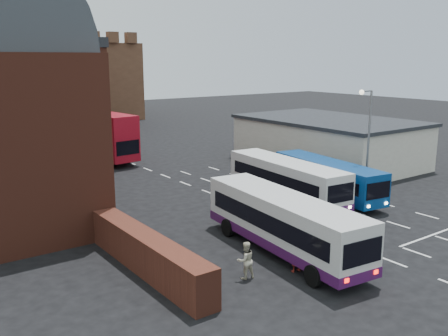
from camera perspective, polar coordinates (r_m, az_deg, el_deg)
ground at (r=28.39m, az=12.09°, el=-7.88°), size 180.00×180.00×0.00m
forecourt_wall at (r=23.62m, az=-8.72°, el=-9.65°), size 1.20×10.00×1.80m
cream_building at (r=47.79m, az=11.81°, el=3.07°), size 10.40×16.40×4.25m
brick_terrace at (r=65.23m, az=-23.77°, el=7.70°), size 22.00×10.00×11.00m
castle_keep at (r=87.60m, az=-19.00°, el=9.35°), size 22.00×22.00×12.00m
bus_white_outbound at (r=25.51m, az=6.80°, el=-5.88°), size 3.59×11.03×2.96m
bus_white_inbound at (r=34.56m, az=7.11°, el=-1.10°), size 3.29×10.62×2.85m
bus_blue at (r=35.97m, az=11.72°, el=-0.94°), size 3.47×9.88×2.64m
bus_red_double at (r=50.25m, az=-14.46°, el=3.76°), size 3.93×11.88×4.66m
street_lamp at (r=36.30m, az=16.04°, el=3.87°), size 1.55×0.44×7.65m
pedestrian_red at (r=23.63m, az=8.25°, el=-9.60°), size 0.69×0.48×1.82m
pedestrian_beige at (r=22.75m, az=2.48°, el=-10.48°), size 0.94×0.78×1.74m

